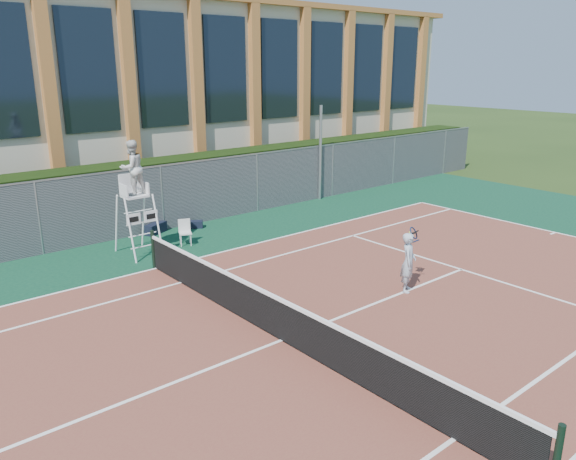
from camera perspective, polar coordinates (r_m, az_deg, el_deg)
ground at (r=11.74m, az=-0.62°, el=-11.26°), size 120.00×120.00×0.00m
apron at (r=12.44m, az=-3.58°, el=-9.57°), size 36.00×20.00×0.01m
tennis_court at (r=11.73m, az=-0.62°, el=-11.17°), size 23.77×10.97×0.02m
tennis_net at (r=11.50m, az=-0.63°, el=-8.89°), size 0.10×11.30×1.10m
fence at (r=18.59m, az=-18.11°, el=2.13°), size 40.00×0.06×2.20m
hedge at (r=19.69m, az=-19.45°, el=2.77°), size 40.00×1.40×2.20m
building at (r=26.83m, az=-26.36°, el=12.07°), size 45.00×10.60×8.22m
steel_pole at (r=23.26m, az=3.30°, el=7.79°), size 0.12×0.12×3.87m
umpire_chair at (r=16.80m, az=-15.55°, el=5.79°), size 0.96×1.47×3.43m
plastic_chair at (r=17.82m, az=-10.45°, el=0.00°), size 0.49×0.49×0.80m
sports_bag_near at (r=19.27m, az=-13.29°, el=0.17°), size 0.87×0.63×0.35m
sports_bag_far at (r=19.66m, az=-9.57°, el=0.57°), size 0.67×0.57×0.25m
tennis_player at (r=14.13m, az=12.13°, el=-3.20°), size 0.92×0.72×1.53m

